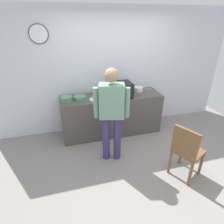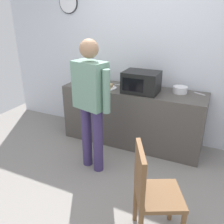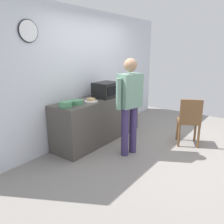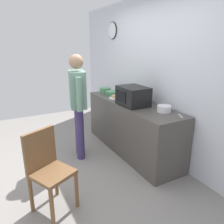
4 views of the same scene
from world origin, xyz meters
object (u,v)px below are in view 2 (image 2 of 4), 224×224
object	(u,v)px
sandwich_plate	(108,87)
mixing_bowl	(79,80)
salad_bowl	(180,90)
wooden_chair	(151,191)
fork_utensil	(200,94)
person_standing	(91,98)
microwave	(141,82)
spoon_utensil	(120,85)
cereal_bowl	(94,82)

from	to	relation	value
sandwich_plate	mixing_bowl	distance (m)	0.57
salad_bowl	wooden_chair	world-z (taller)	salad_bowl
fork_utensil	person_standing	world-z (taller)	person_standing
microwave	spoon_utensil	size ratio (longest dim) A/B	2.94
spoon_utensil	person_standing	bearing A→B (deg)	-88.31
microwave	wooden_chair	xyz separation A→B (m)	(0.62, -1.53, -0.51)
cereal_bowl	mixing_bowl	xyz separation A→B (m)	(-0.27, -0.01, 0.01)
spoon_utensil	wooden_chair	world-z (taller)	wooden_chair
spoon_utensil	wooden_chair	bearing A→B (deg)	-59.39
salad_bowl	spoon_utensil	world-z (taller)	salad_bowl
microwave	salad_bowl	xyz separation A→B (m)	(0.52, 0.20, -0.10)
fork_utensil	spoon_utensil	world-z (taller)	same
microwave	sandwich_plate	xyz separation A→B (m)	(-0.51, -0.03, -0.13)
sandwich_plate	fork_utensil	world-z (taller)	sandwich_plate
cereal_bowl	sandwich_plate	bearing A→B (deg)	-16.10
wooden_chair	salad_bowl	bearing A→B (deg)	93.21
salad_bowl	cereal_bowl	world-z (taller)	salad_bowl
microwave	salad_bowl	distance (m)	0.57
fork_utensil	microwave	bearing A→B (deg)	-161.41
microwave	fork_utensil	xyz separation A→B (m)	(0.78, 0.26, -0.15)
fork_utensil	person_standing	distance (m)	1.57
sandwich_plate	wooden_chair	xyz separation A→B (m)	(1.12, -1.50, -0.38)
salad_bowl	person_standing	xyz separation A→B (m)	(-0.90, -0.99, 0.06)
cereal_bowl	wooden_chair	xyz separation A→B (m)	(1.42, -1.59, -0.40)
microwave	wooden_chair	distance (m)	1.73
spoon_utensil	wooden_chair	distance (m)	2.04
cereal_bowl	mixing_bowl	bearing A→B (deg)	-176.80
salad_bowl	cereal_bowl	xyz separation A→B (m)	(-1.32, -0.15, -0.01)
microwave	salad_bowl	bearing A→B (deg)	21.21
sandwich_plate	fork_utensil	bearing A→B (deg)	12.85
mixing_bowl	fork_utensil	size ratio (longest dim) A/B	1.34
sandwich_plate	person_standing	bearing A→B (deg)	-80.48
salad_bowl	spoon_utensil	distance (m)	0.93
mixing_bowl	person_standing	bearing A→B (deg)	-50.13
person_standing	wooden_chair	distance (m)	1.32
cereal_bowl	wooden_chair	size ratio (longest dim) A/B	0.26
spoon_utensil	cereal_bowl	bearing A→B (deg)	-160.11
sandwich_plate	spoon_utensil	size ratio (longest dim) A/B	1.50
fork_utensil	wooden_chair	size ratio (longest dim) A/B	0.18
spoon_utensil	person_standing	size ratio (longest dim) A/B	0.10
cereal_bowl	fork_utensil	bearing A→B (deg)	7.44
wooden_chair	spoon_utensil	bearing A→B (deg)	120.61
sandwich_plate	person_standing	xyz separation A→B (m)	(0.13, -0.76, 0.08)
mixing_bowl	cereal_bowl	bearing A→B (deg)	3.20
cereal_bowl	salad_bowl	bearing A→B (deg)	6.26
salad_bowl	fork_utensil	size ratio (longest dim) A/B	1.19
salad_bowl	mixing_bowl	xyz separation A→B (m)	(-1.59, -0.16, 0.00)
mixing_bowl	spoon_utensil	bearing A→B (deg)	13.43
spoon_utensil	fork_utensil	bearing A→B (deg)	3.05
fork_utensil	mixing_bowl	bearing A→B (deg)	-173.17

